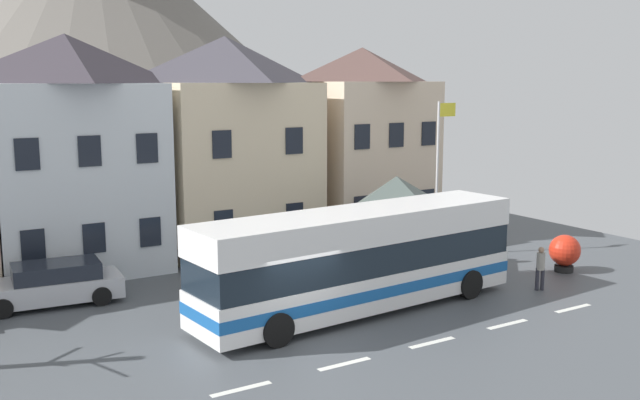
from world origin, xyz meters
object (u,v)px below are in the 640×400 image
Objects in this scene: pedestrian_02 at (540,266)px; harbour_buoy at (565,251)px; hilltop_castle at (95,48)px; parked_car_03 at (377,241)px; pedestrian_00 at (437,251)px; public_bench at (361,247)px; transit_bus at (360,261)px; townhouse_04 at (362,141)px; townhouse_02 at (71,154)px; parked_car_00 at (52,284)px; bus_shelter at (396,194)px; flagpole at (439,166)px; pedestrian_01 at (483,242)px; parked_car_02 at (457,230)px; townhouse_03 at (227,144)px.

pedestrian_02 is 1.08× the size of harbour_buoy.
harbour_buoy is (10.11, -28.83, -8.55)m from hilltop_castle.
parked_car_03 is 2.74× the size of pedestrian_00.
transit_bus is at bearing -125.20° from public_bench.
pedestrian_00 is (5.76, -26.34, -8.47)m from hilltop_castle.
hilltop_castle is 28.26m from pedestrian_00.
townhouse_04 is 0.22× the size of hilltop_castle.
townhouse_04 is 2.13× the size of parked_car_03.
townhouse_02 is 13.67m from townhouse_04.
pedestrian_02 is (7.32, -30.09, -8.46)m from hilltop_castle.
transit_bus is at bearing 149.75° from parked_car_00.
flagpole is (3.16, 1.21, 0.75)m from bus_shelter.
bus_shelter reaches higher than parked_car_00.
flagpole reaches higher than parked_car_00.
townhouse_02 is 14.87m from flagpole.
pedestrian_02 is (-0.96, -3.84, -0.03)m from pedestrian_01.
hilltop_castle is at bearing 86.81° from transit_bus.
pedestrian_00 is at bearing 170.27° from parked_car_00.
townhouse_02 reaches higher than parked_car_03.
transit_bus is at bearing -156.07° from pedestrian_00.
harbour_buoy is (9.57, -0.17, -0.87)m from transit_bus.
bus_shelter is 0.58× the size of flagpole.
bus_shelter is 3.34m from parked_car_03.
pedestrian_01 is at bearing -72.48° from hilltop_castle.
townhouse_02 is 1.02× the size of townhouse_04.
parked_car_02 is (17.75, -0.15, -0.08)m from parked_car_00.
townhouse_03 is 0.23× the size of hilltop_castle.
parked_car_03 is (4.75, 5.58, -0.98)m from transit_bus.
parked_car_02 is at bearing 63.82° from pedestrian_01.
flagpole is at bearing -72.30° from hilltop_castle.
flagpole reaches higher than parked_car_02.
pedestrian_00 is 0.97× the size of public_bench.
hilltop_castle is 26.42m from parked_car_02.
townhouse_02 is at bearing -108.06° from hilltop_castle.
townhouse_04 is at bearing 102.79° from harbour_buoy.
townhouse_02 is 2.18× the size of parked_car_03.
townhouse_04 is at bearing -159.12° from parked_car_00.
hilltop_castle reaches higher than townhouse_02.
townhouse_02 is at bearing -178.05° from townhouse_03.
pedestrian_00 is (1.22, -1.03, -2.18)m from bus_shelter.
transit_bus is 5.77m from pedestrian_00.
townhouse_03 is at bearing 176.77° from townhouse_04.
townhouse_03 is (6.72, 0.23, 0.06)m from townhouse_02.
harbour_buoy is at bearing 166.39° from parked_car_00.
parked_car_03 reaches higher than public_bench.
townhouse_04 reaches higher than parked_car_02.
townhouse_04 reaches higher than parked_car_03.
hilltop_castle reaches higher than flagpole.
bus_shelter is at bearing 147.73° from harbour_buoy.
townhouse_04 reaches higher than public_bench.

